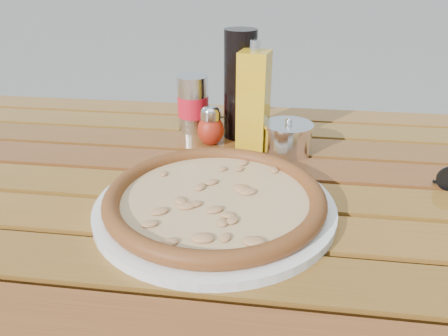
# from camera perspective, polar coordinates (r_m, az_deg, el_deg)

# --- Properties ---
(table) EXTENTS (1.40, 0.90, 0.75)m
(table) POSITION_cam_1_polar(r_m,az_deg,el_deg) (0.76, -0.21, -7.87)
(table) COLOR #3B210D
(table) RESTS_ON ground
(plate) EXTENTS (0.45, 0.45, 0.01)m
(plate) POSITION_cam_1_polar(r_m,az_deg,el_deg) (0.66, -1.19, -5.04)
(plate) COLOR white
(plate) RESTS_ON table
(pizza) EXTENTS (0.43, 0.43, 0.03)m
(pizza) POSITION_cam_1_polar(r_m,az_deg,el_deg) (0.65, -1.20, -3.86)
(pizza) COLOR beige
(pizza) RESTS_ON plate
(pepper_shaker) EXTENTS (0.06, 0.06, 0.08)m
(pepper_shaker) POSITION_cam_1_polar(r_m,az_deg,el_deg) (0.88, -1.76, 5.47)
(pepper_shaker) COLOR #AF2714
(pepper_shaker) RESTS_ON table
(oregano_shaker) EXTENTS (0.06, 0.06, 0.08)m
(oregano_shaker) POSITION_cam_1_polar(r_m,az_deg,el_deg) (0.87, 4.35, 5.21)
(oregano_shaker) COLOR #37431B
(oregano_shaker) RESTS_ON table
(dark_bottle) EXTENTS (0.09, 0.09, 0.22)m
(dark_bottle) POSITION_cam_1_polar(r_m,az_deg,el_deg) (0.90, 2.10, 10.78)
(dark_bottle) COLOR black
(dark_bottle) RESTS_ON table
(soda_can) EXTENTS (0.09, 0.09, 0.12)m
(soda_can) POSITION_cam_1_polar(r_m,az_deg,el_deg) (0.95, -4.06, 8.32)
(soda_can) COLOR silver
(soda_can) RESTS_ON table
(olive_oil_cruet) EXTENTS (0.06, 0.06, 0.21)m
(olive_oil_cruet) POSITION_cam_1_polar(r_m,az_deg,el_deg) (0.85, 3.88, 8.80)
(olive_oil_cruet) COLOR gold
(olive_oil_cruet) RESTS_ON table
(parmesan_tin) EXTENTS (0.13, 0.13, 0.07)m
(parmesan_tin) POSITION_cam_1_polar(r_m,az_deg,el_deg) (0.85, 8.32, 3.94)
(parmesan_tin) COLOR silver
(parmesan_tin) RESTS_ON table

